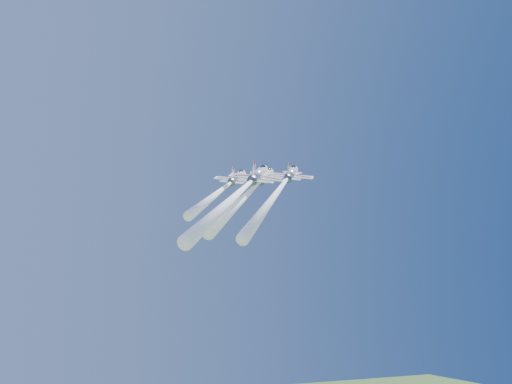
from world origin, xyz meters
name	(u,v)px	position (x,y,z in m)	size (l,w,h in m)	color
jet_lead	(250,192)	(-5.39, -9.08, 87.00)	(23.65, 37.46, 39.20)	white
jet_left	(224,188)	(-9.49, -5.98, 87.86)	(18.64, 29.10, 28.14)	white
jet_right	(278,191)	(-3.92, -18.01, 85.73)	(23.78, 38.02, 41.69)	white
jet_slot	(240,192)	(-11.88, -19.77, 84.72)	(24.04, 37.98, 39.15)	white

